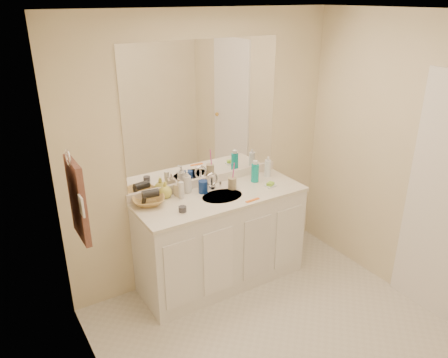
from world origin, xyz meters
name	(u,v)px	position (x,y,z in m)	size (l,w,h in m)	color
floor	(291,348)	(0.00, 0.00, 0.00)	(2.60, 2.60, 0.00)	silver
ceiling	(317,12)	(0.00, 0.00, 2.40)	(2.60, 2.60, 0.02)	white
wall_back	(205,151)	(0.00, 1.30, 1.20)	(2.60, 0.02, 2.40)	beige
wall_left	(109,267)	(-1.30, 0.00, 1.20)	(0.02, 2.60, 2.40)	beige
wall_right	(426,169)	(1.30, 0.00, 1.20)	(0.02, 2.60, 2.40)	beige
vanity_cabinet	(221,240)	(0.00, 1.02, 0.42)	(1.50, 0.55, 0.85)	white
countertop	(221,197)	(0.00, 1.02, 0.86)	(1.52, 0.57, 0.03)	white
backsplash	(206,181)	(0.00, 1.29, 0.92)	(1.52, 0.03, 0.08)	white
sink_basin	(222,197)	(0.00, 1.00, 0.87)	(0.37, 0.37, 0.02)	silver
faucet	(212,183)	(0.00, 1.18, 0.94)	(0.02, 0.02, 0.11)	silver
mirror	(204,112)	(0.00, 1.29, 1.56)	(1.48, 0.01, 1.20)	white
blue_mug	(203,187)	(-0.11, 1.15, 0.94)	(0.08, 0.08, 0.11)	navy
tan_cup	(232,183)	(0.16, 1.09, 0.93)	(0.08, 0.08, 0.10)	tan
toothbrush	(233,173)	(0.17, 1.09, 1.03)	(0.01, 0.01, 0.20)	#DE3AA4
mouthwash_bottle	(255,173)	(0.43, 1.12, 0.96)	(0.07, 0.07, 0.17)	#0DA5A0
clear_pump_bottle	(268,168)	(0.60, 1.16, 0.96)	(0.06, 0.06, 0.16)	white
soap_dish	(270,186)	(0.48, 0.95, 0.89)	(0.09, 0.07, 0.01)	white
green_soap	(270,184)	(0.48, 0.95, 0.90)	(0.07, 0.05, 0.02)	#85C830
orange_comb	(253,200)	(0.17, 0.79, 0.88)	(0.13, 0.03, 0.01)	orange
dark_jar	(183,209)	(-0.43, 0.92, 0.90)	(0.06, 0.06, 0.04)	#34333A
extra_white_bottle	(181,190)	(-0.32, 1.15, 0.95)	(0.05, 0.05, 0.15)	silver
soap_bottle_white	(187,181)	(-0.22, 1.23, 0.99)	(0.08, 0.08, 0.21)	silver
soap_bottle_cream	(179,187)	(-0.31, 1.22, 0.96)	(0.07, 0.07, 0.15)	beige
soap_bottle_yellow	(165,190)	(-0.43, 1.24, 0.95)	(0.11, 0.11, 0.14)	#D3CD52
wicker_basket	(149,200)	(-0.60, 1.19, 0.91)	(0.26, 0.26, 0.06)	#B18947
hair_dryer	(151,194)	(-0.58, 1.19, 0.97)	(0.07, 0.07, 0.14)	black
towel_ring	(68,158)	(-1.27, 0.77, 1.55)	(0.11, 0.11, 0.01)	silver
hand_towel	(78,200)	(-1.25, 0.77, 1.25)	(0.04, 0.32, 0.55)	#50312B
switch_plate	(82,206)	(-1.27, 0.57, 1.30)	(0.01, 0.09, 0.13)	white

